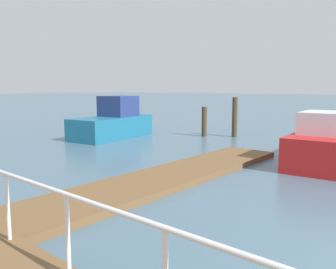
# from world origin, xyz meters

# --- Properties ---
(floating_dock) EXTENTS (11.18, 2.00, 0.18)m
(floating_dock) POSITION_xyz_m (2.09, 6.68, 0.09)
(floating_dock) COLOR brown
(floating_dock) RESTS_ON ground_plane
(dock_piling_0) EXTENTS (0.32, 0.32, 1.57)m
(dock_piling_0) POSITION_xyz_m (7.42, 4.34, 0.78)
(dock_piling_0) COLOR #473826
(dock_piling_0) RESTS_ON ground_plane
(dock_piling_1) EXTENTS (0.30, 0.30, 2.23)m
(dock_piling_1) POSITION_xyz_m (11.69, 9.74, 1.11)
(dock_piling_1) COLOR #473826
(dock_piling_1) RESTS_ON ground_plane
(dock_piling_2) EXTENTS (0.29, 0.29, 1.68)m
(dock_piling_2) POSITION_xyz_m (10.78, 11.17, 0.84)
(dock_piling_2) COLOR #473826
(dock_piling_2) RESTS_ON ground_plane
(moored_boat_0) EXTENTS (5.75, 2.69, 1.92)m
(moored_boat_0) POSITION_xyz_m (7.87, 3.62, 0.73)
(moored_boat_0) COLOR red
(moored_boat_0) RESTS_ON ground_plane
(moored_boat_2) EXTENTS (5.14, 2.82, 2.30)m
(moored_boat_2) POSITION_xyz_m (7.12, 14.77, 0.83)
(moored_boat_2) COLOR #1E6B8C
(moored_boat_2) RESTS_ON ground_plane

